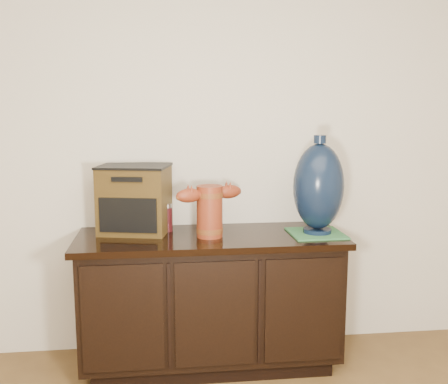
{
  "coord_description": "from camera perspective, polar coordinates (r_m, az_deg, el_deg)",
  "views": [
    {
      "loc": [
        -0.25,
        -0.56,
        1.46
      ],
      "look_at": [
        0.07,
        2.18,
        1.0
      ],
      "focal_mm": 42.0,
      "sensor_mm": 36.0,
      "label": 1
    }
  ],
  "objects": [
    {
      "name": "lamp_base",
      "position": [
        2.9,
        10.25,
        0.55
      ],
      "size": [
        0.28,
        0.28,
        0.54
      ],
      "rotation": [
        0.0,
        0.0,
        0.02
      ],
      "color": "black",
      "rests_on": "green_mat"
    },
    {
      "name": "terracotta_vessel",
      "position": [
        2.82,
        -1.58,
        -1.77
      ],
      "size": [
        0.39,
        0.22,
        0.28
      ],
      "rotation": [
        0.0,
        0.0,
        0.4
      ],
      "color": "maroon",
      "rests_on": "sideboard"
    },
    {
      "name": "green_mat",
      "position": [
        2.95,
        10.0,
        -4.45
      ],
      "size": [
        0.29,
        0.29,
        0.01
      ],
      "primitive_type": "cube",
      "rotation": [
        0.0,
        0.0,
        0.02
      ],
      "color": "#2F693A",
      "rests_on": "sideboard"
    },
    {
      "name": "sideboard",
      "position": [
        3.0,
        -1.48,
        -11.57
      ],
      "size": [
        1.46,
        0.56,
        0.75
      ],
      "color": "black",
      "rests_on": "ground"
    },
    {
      "name": "room",
      "position": [
        0.63,
        17.08,
        -5.79
      ],
      "size": [
        5.0,
        5.0,
        5.0
      ],
      "color": "brown",
      "rests_on": "ground"
    },
    {
      "name": "spray_can",
      "position": [
        2.97,
        -6.17,
        -2.8
      ],
      "size": [
        0.05,
        0.05,
        0.16
      ],
      "color": "#570E14",
      "rests_on": "sideboard"
    },
    {
      "name": "tv_radio",
      "position": [
        2.97,
        -9.68,
        -0.73
      ],
      "size": [
        0.43,
        0.38,
        0.38
      ],
      "rotation": [
        0.0,
        0.0,
        -0.22
      ],
      "color": "#3F2D0F",
      "rests_on": "sideboard"
    }
  ]
}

